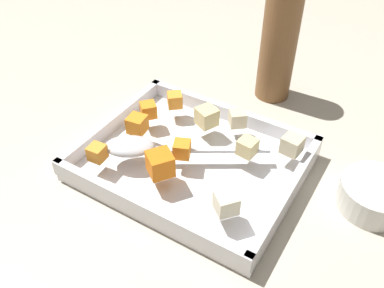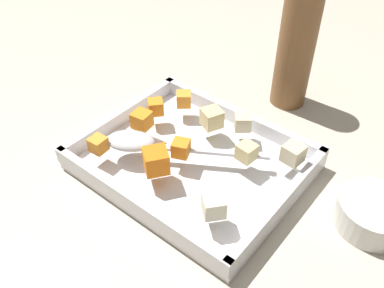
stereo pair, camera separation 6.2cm
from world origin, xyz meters
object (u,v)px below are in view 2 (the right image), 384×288
at_px(baking_dish, 192,163).
at_px(serving_spoon, 139,142).
at_px(pepper_mill, 296,48).
at_px(small_prep_bowl, 374,214).

relative_size(baking_dish, serving_spoon, 1.43).
bearing_deg(serving_spoon, baking_dish, 3.38).
relative_size(serving_spoon, pepper_mill, 0.92).
height_order(serving_spoon, pepper_mill, pepper_mill).
bearing_deg(baking_dish, serving_spoon, -144.99).
bearing_deg(pepper_mill, small_prep_bowl, -38.76).
height_order(serving_spoon, small_prep_bowl, serving_spoon).
xyz_separation_m(baking_dish, serving_spoon, (-0.06, -0.05, 0.04)).
distance_m(serving_spoon, small_prep_bowl, 0.34).
height_order(pepper_mill, small_prep_bowl, pepper_mill).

